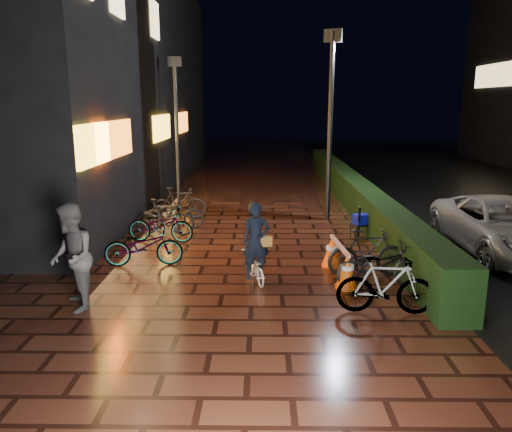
{
  "coord_description": "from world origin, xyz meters",
  "views": [
    {
      "loc": [
        0.19,
        -9.26,
        3.49
      ],
      "look_at": [
        0.05,
        1.2,
        1.1
      ],
      "focal_mm": 35.0,
      "sensor_mm": 36.0,
      "label": 1
    }
  ],
  "objects_px": {
    "traffic_barrier": "(339,260)",
    "bystander_person": "(72,258)",
    "van": "(504,226)",
    "cyclist": "(256,253)",
    "cart_assembly": "(360,220)"
  },
  "relations": [
    {
      "from": "van",
      "to": "traffic_barrier",
      "type": "xyz_separation_m",
      "value": [
        -4.13,
        -1.72,
        -0.3
      ]
    },
    {
      "from": "bystander_person",
      "to": "traffic_barrier",
      "type": "distance_m",
      "value": 5.12
    },
    {
      "from": "traffic_barrier",
      "to": "bystander_person",
      "type": "bearing_deg",
      "value": -160.24
    },
    {
      "from": "traffic_barrier",
      "to": "cart_assembly",
      "type": "xyz_separation_m",
      "value": [
        1.01,
        3.02,
        0.12
      ]
    },
    {
      "from": "bystander_person",
      "to": "cyclist",
      "type": "bearing_deg",
      "value": 90.37
    },
    {
      "from": "bystander_person",
      "to": "traffic_barrier",
      "type": "height_order",
      "value": "bystander_person"
    },
    {
      "from": "bystander_person",
      "to": "cyclist",
      "type": "height_order",
      "value": "bystander_person"
    },
    {
      "from": "bystander_person",
      "to": "cart_assembly",
      "type": "height_order",
      "value": "bystander_person"
    },
    {
      "from": "bystander_person",
      "to": "traffic_barrier",
      "type": "bearing_deg",
      "value": 86.0
    },
    {
      "from": "cyclist",
      "to": "traffic_barrier",
      "type": "xyz_separation_m",
      "value": [
        1.7,
        0.34,
        -0.26
      ]
    },
    {
      "from": "bystander_person",
      "to": "van",
      "type": "height_order",
      "value": "bystander_person"
    },
    {
      "from": "van",
      "to": "cyclist",
      "type": "bearing_deg",
      "value": -161.73
    },
    {
      "from": "van",
      "to": "cyclist",
      "type": "distance_m",
      "value": 6.17
    },
    {
      "from": "van",
      "to": "traffic_barrier",
      "type": "relative_size",
      "value": 2.64
    },
    {
      "from": "bystander_person",
      "to": "traffic_barrier",
      "type": "relative_size",
      "value": 1.07
    }
  ]
}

